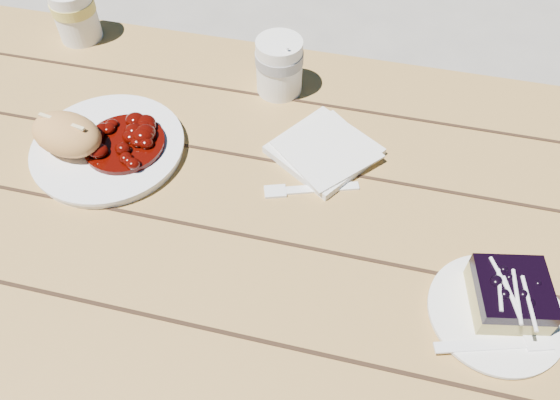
% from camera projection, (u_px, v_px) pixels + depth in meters
% --- Properties ---
extents(ground, '(60.00, 60.00, 0.00)m').
position_uv_depth(ground, '(322.00, 384.00, 1.45)').
color(ground, gray).
rests_on(ground, ground).
extents(picnic_table, '(2.00, 1.55, 0.75)m').
position_uv_depth(picnic_table, '(342.00, 267.00, 0.99)').
color(picnic_table, olive).
rests_on(picnic_table, ground).
extents(main_plate, '(0.25, 0.25, 0.02)m').
position_uv_depth(main_plate, '(109.00, 148.00, 0.94)').
color(main_plate, white).
rests_on(main_plate, picnic_table).
extents(goulash_stew, '(0.14, 0.14, 0.04)m').
position_uv_depth(goulash_stew, '(122.00, 137.00, 0.91)').
color(goulash_stew, '#3F0602').
rests_on(goulash_stew, main_plate).
extents(bread_roll, '(0.14, 0.10, 0.06)m').
position_uv_depth(bread_roll, '(67.00, 134.00, 0.90)').
color(bread_roll, tan).
rests_on(bread_roll, main_plate).
extents(dessert_plate, '(0.18, 0.18, 0.01)m').
position_uv_depth(dessert_plate, '(495.00, 314.00, 0.75)').
color(dessert_plate, white).
rests_on(dessert_plate, picnic_table).
extents(blueberry_cake, '(0.11, 0.11, 0.06)m').
position_uv_depth(blueberry_cake, '(510.00, 294.00, 0.73)').
color(blueberry_cake, tan).
rests_on(blueberry_cake, dessert_plate).
extents(fork_dessert, '(0.16, 0.07, 0.00)m').
position_uv_depth(fork_dessert, '(482.00, 345.00, 0.71)').
color(fork_dessert, white).
rests_on(fork_dessert, dessert_plate).
extents(coffee_cup, '(0.09, 0.09, 0.11)m').
position_uv_depth(coffee_cup, '(279.00, 66.00, 1.01)').
color(coffee_cup, white).
rests_on(coffee_cup, picnic_table).
extents(napkin_stack, '(0.21, 0.21, 0.01)m').
position_uv_depth(napkin_stack, '(324.00, 151.00, 0.94)').
color(napkin_stack, white).
rests_on(napkin_stack, picnic_table).
extents(fork_table, '(0.16, 0.08, 0.00)m').
position_uv_depth(fork_table, '(321.00, 188.00, 0.89)').
color(fork_table, white).
rests_on(fork_table, picnic_table).
extents(second_cup, '(0.09, 0.09, 0.11)m').
position_uv_depth(second_cup, '(75.00, 14.00, 1.11)').
color(second_cup, white).
rests_on(second_cup, picnic_table).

